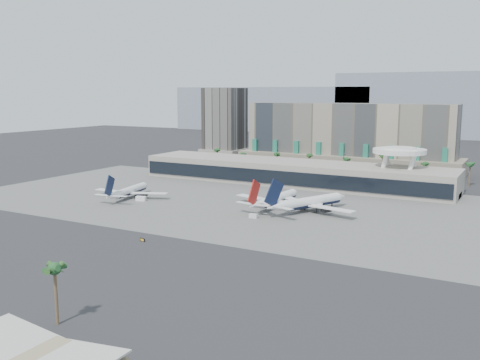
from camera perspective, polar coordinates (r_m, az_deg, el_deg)
The scene contains 15 objects.
ground at distance 196.64m, azimuth -7.28°, elevation -5.13°, with size 900.00×900.00×0.00m, color #232326.
apron_pad at distance 242.01m, azimuth 0.40°, elevation -2.30°, with size 260.00×130.00×0.06m, color #5B5B59.
mountain_ridge at distance 629.50m, azimuth 21.23°, elevation 7.00°, with size 680.00×60.00×70.00m.
hotel at distance 345.10m, azimuth 11.40°, elevation 3.84°, with size 140.00×30.00×42.00m.
office_tower at distance 410.83m, azimuth -1.63°, elevation 5.73°, with size 30.00×30.00×52.00m.
terminal at distance 289.56m, azimuth 5.58°, elevation 0.89°, with size 170.00×32.50×14.50m.
saucer_structure at distance 277.26m, azimuth 16.64°, elevation 2.65°, with size 26.00×26.00×21.89m.
palm_row at distance 318.97m, azimuth 9.25°, elevation 2.32°, with size 157.80×2.80×13.10m.
airliner_left at distance 254.61m, azimuth -11.77°, elevation -1.15°, with size 37.04×38.46×13.39m.
airliner_centre at distance 229.32m, azimuth 3.83°, elevation -2.04°, with size 41.34×42.67×14.72m.
airliner_right at distance 222.95m, azimuth 7.38°, elevation -2.36°, with size 41.12×42.31×15.71m.
service_vehicle_a at distance 247.18m, azimuth -10.53°, elevation -1.97°, with size 4.39×2.15×2.15m, color white.
service_vehicle_b at distance 210.34m, azimuth 1.46°, elevation -3.86°, with size 3.33×1.90×1.71m, color silver.
taxiway_sign at distance 181.31m, azimuth -10.37°, elevation -6.29°, with size 2.31×0.90×1.05m.
near_palm_b at distance 120.50m, azimuth -19.14°, elevation -9.58°, with size 6.00×6.00×13.80m.
Camera 1 is at (112.78, -153.45, 48.99)m, focal length 40.00 mm.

